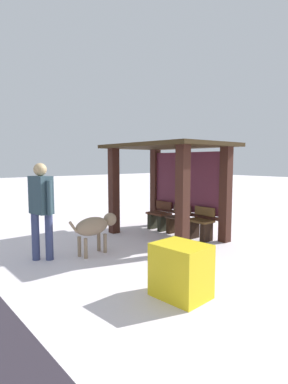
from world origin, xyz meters
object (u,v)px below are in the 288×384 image
at_px(bench_center_inside, 178,223).
at_px(bench_right_inside, 200,227).
at_px(bench_left_inside, 159,218).
at_px(dog, 95,226).
at_px(bus_shelter, 171,171).
at_px(person_walking, 41,203).
at_px(grit_bin, 181,271).

xyz_separation_m(bench_center_inside, bench_right_inside, (0.69, -0.00, 0.02)).
bearing_deg(bench_right_inside, bench_left_inside, 179.99).
height_order(bench_right_inside, dog, dog).
bearing_deg(bus_shelter, bench_center_inside, 90.00).
distance_m(bench_right_inside, dog, 2.51).
xyz_separation_m(bus_shelter, dog, (0.07, -2.17, -1.04)).
xyz_separation_m(bus_shelter, person_walking, (-0.23, -3.11, -0.54)).
relative_size(bench_center_inside, grit_bin, 0.99).
xyz_separation_m(bench_left_inside, bench_right_inside, (1.39, -0.00, 0.01)).
bearing_deg(grit_bin, bus_shelter, 137.04).
height_order(bench_left_inside, bench_right_inside, bench_right_inside).
height_order(bench_left_inside, dog, dog).
bearing_deg(grit_bin, bench_left_inside, 141.08).
bearing_deg(bench_center_inside, person_walking, -93.87).
distance_m(bench_right_inside, person_walking, 3.57).
height_order(bench_left_inside, grit_bin, bench_left_inside).
bearing_deg(grit_bin, person_walking, -163.52).
distance_m(bus_shelter, dog, 2.40).
bearing_deg(bench_center_inside, bench_right_inside, -0.12).
bearing_deg(bus_shelter, grit_bin, -42.96).
bearing_deg(person_walking, grit_bin, 16.48).
xyz_separation_m(bench_right_inside, person_walking, (-0.92, -3.36, 0.75)).
relative_size(bench_center_inside, bench_right_inside, 0.95).
xyz_separation_m(bus_shelter, grit_bin, (2.48, -2.31, -1.23)).
height_order(bus_shelter, bench_left_inside, bus_shelter).
bearing_deg(person_walking, bench_left_inside, 97.90).
bearing_deg(person_walking, dog, 72.63).
relative_size(bench_right_inside, grit_bin, 1.04).
distance_m(bench_center_inside, dog, 2.44).
distance_m(bus_shelter, grit_bin, 3.60).
relative_size(bus_shelter, dog, 2.59).
height_order(bus_shelter, bench_right_inside, bus_shelter).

